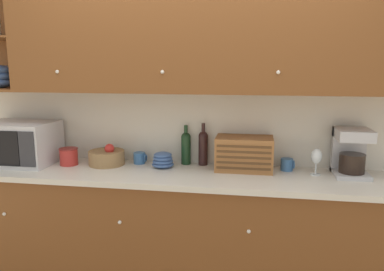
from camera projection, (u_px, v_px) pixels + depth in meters
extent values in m
plane|color=tan|center=(196.00, 268.00, 3.19)|extent=(24.00, 24.00, 0.00)
cube|color=silver|center=(197.00, 116.00, 2.98)|extent=(5.90, 0.06, 2.60)
cube|color=brown|center=(190.00, 234.00, 2.82)|extent=(3.50, 0.59, 0.89)
cube|color=silver|center=(190.00, 176.00, 2.72)|extent=(3.52, 0.62, 0.04)
sphere|color=white|center=(4.00, 214.00, 2.71)|extent=(0.03, 0.03, 0.03)
sphere|color=white|center=(120.00, 222.00, 2.56)|extent=(0.03, 0.03, 0.03)
sphere|color=white|center=(249.00, 231.00, 2.42)|extent=(0.03, 0.03, 0.03)
cube|color=silver|center=(196.00, 127.00, 2.96)|extent=(3.50, 0.01, 0.57)
cube|color=brown|center=(222.00, 33.00, 2.62)|extent=(3.08, 0.38, 0.84)
cube|color=brown|center=(11.00, 38.00, 3.08)|extent=(0.42, 0.02, 0.84)
cube|color=brown|center=(2.00, 89.00, 2.98)|extent=(0.42, 0.38, 0.02)
sphere|color=white|center=(57.00, 72.00, 2.67)|extent=(0.03, 0.03, 0.03)
sphere|color=white|center=(162.00, 72.00, 2.54)|extent=(0.03, 0.03, 0.03)
sphere|color=white|center=(278.00, 72.00, 2.42)|extent=(0.03, 0.03, 0.03)
ellipsoid|color=#3D5B93|center=(1.00, 83.00, 2.97)|extent=(0.18, 0.18, 0.08)
ellipsoid|color=#3D5B93|center=(1.00, 76.00, 2.96)|extent=(0.18, 0.18, 0.08)
ellipsoid|color=#3D5B93|center=(0.00, 70.00, 2.95)|extent=(0.18, 0.18, 0.08)
cube|color=silver|center=(19.00, 143.00, 2.97)|extent=(0.55, 0.41, 0.33)
cube|color=#2D2D33|center=(27.00, 149.00, 2.73)|extent=(0.12, 0.01, 0.26)
cylinder|color=#B22D28|center=(69.00, 157.00, 2.93)|extent=(0.14, 0.14, 0.12)
cylinder|color=maroon|center=(68.00, 149.00, 2.92)|extent=(0.15, 0.15, 0.01)
cylinder|color=#937047|center=(107.00, 158.00, 2.94)|extent=(0.28, 0.28, 0.11)
sphere|color=red|center=(109.00, 149.00, 2.90)|extent=(0.08, 0.08, 0.08)
cylinder|color=#38669E|center=(139.00, 158.00, 2.98)|extent=(0.09, 0.09, 0.09)
torus|color=#38669E|center=(146.00, 158.00, 2.97)|extent=(0.01, 0.06, 0.06)
ellipsoid|color=#3D5B93|center=(163.00, 164.00, 2.87)|extent=(0.17, 0.17, 0.04)
ellipsoid|color=#3D5B93|center=(163.00, 161.00, 2.86)|extent=(0.16, 0.16, 0.04)
ellipsoid|color=#3D5B93|center=(163.00, 158.00, 2.86)|extent=(0.15, 0.15, 0.04)
ellipsoid|color=#3D5B93|center=(163.00, 155.00, 2.86)|extent=(0.14, 0.14, 0.04)
cylinder|color=#19381E|center=(186.00, 151.00, 2.95)|extent=(0.08, 0.08, 0.22)
sphere|color=#19381E|center=(186.00, 137.00, 2.93)|extent=(0.08, 0.08, 0.08)
cylinder|color=#19381E|center=(186.00, 130.00, 2.92)|extent=(0.03, 0.03, 0.07)
cylinder|color=black|center=(203.00, 150.00, 2.93)|extent=(0.07, 0.07, 0.23)
sphere|color=black|center=(203.00, 136.00, 2.91)|extent=(0.07, 0.07, 0.07)
cylinder|color=black|center=(203.00, 128.00, 2.89)|extent=(0.03, 0.03, 0.08)
cube|color=#996033|center=(244.00, 153.00, 2.79)|extent=(0.42, 0.26, 0.25)
cube|color=#54351C|center=(243.00, 168.00, 2.67)|extent=(0.39, 0.01, 0.02)
cube|color=#54351C|center=(243.00, 163.00, 2.66)|extent=(0.39, 0.01, 0.02)
cube|color=#54351C|center=(244.00, 158.00, 2.66)|extent=(0.39, 0.01, 0.02)
cube|color=#54351C|center=(244.00, 152.00, 2.65)|extent=(0.39, 0.01, 0.02)
cube|color=#54351C|center=(244.00, 147.00, 2.64)|extent=(0.39, 0.01, 0.02)
cylinder|color=#38669E|center=(287.00, 165.00, 2.78)|extent=(0.09, 0.09, 0.09)
torus|color=#38669E|center=(294.00, 165.00, 2.77)|extent=(0.01, 0.06, 0.06)
cylinder|color=silver|center=(315.00, 174.00, 2.67)|extent=(0.07, 0.07, 0.01)
cylinder|color=silver|center=(316.00, 169.00, 2.66)|extent=(0.01, 0.01, 0.08)
ellipsoid|color=silver|center=(316.00, 156.00, 2.65)|extent=(0.08, 0.08, 0.11)
cube|color=#B7B7BC|center=(350.00, 174.00, 2.65)|extent=(0.23, 0.27, 0.03)
cylinder|color=black|center=(352.00, 163.00, 2.61)|extent=(0.17, 0.17, 0.13)
cube|color=#B7B7BC|center=(348.00, 149.00, 2.72)|extent=(0.23, 0.06, 0.34)
cube|color=#B7B7BC|center=(353.00, 134.00, 2.60)|extent=(0.23, 0.27, 0.07)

